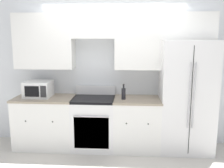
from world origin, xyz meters
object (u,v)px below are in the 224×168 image
refrigerator (186,96)px  oven_range (94,123)px  microwave (38,89)px  bottle (124,93)px

refrigerator → oven_range: bearing=-177.7°
microwave → oven_range: bearing=-2.0°
oven_range → microwave: 1.14m
refrigerator → microwave: 2.55m
refrigerator → bottle: 1.06m
oven_range → bottle: bottle is taller
bottle → refrigerator: bearing=6.3°
oven_range → bottle: size_ratio=4.04×
refrigerator → bottle: bearing=-173.7°
microwave → refrigerator: bearing=0.7°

